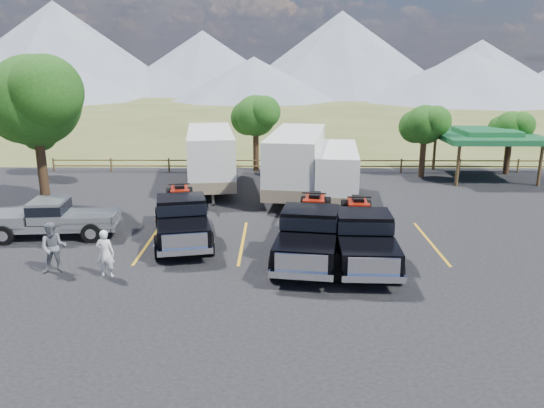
{
  "coord_description": "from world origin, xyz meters",
  "views": [
    {
      "loc": [
        -0.55,
        -17.36,
        7.58
      ],
      "look_at": [
        -0.75,
        4.45,
        1.6
      ],
      "focal_mm": 35.0,
      "sensor_mm": 36.0,
      "label": 1
    }
  ],
  "objects_px": {
    "pavilion": "(486,136)",
    "trailer_right": "(336,174)",
    "person_a": "(105,253)",
    "pickup_silver": "(54,218)",
    "person_b": "(53,248)",
    "tree_big_nw": "(34,101)",
    "rig_right": "(362,233)",
    "trailer_center": "(296,163)",
    "trailer_left": "(211,158)",
    "rig_left": "(182,216)",
    "rig_center": "(310,230)"
  },
  "relations": [
    {
      "from": "tree_big_nw",
      "to": "rig_right",
      "type": "distance_m",
      "value": 17.4
    },
    {
      "from": "trailer_center",
      "to": "person_b",
      "type": "bearing_deg",
      "value": -120.31
    },
    {
      "from": "rig_center",
      "to": "trailer_left",
      "type": "bearing_deg",
      "value": 123.26
    },
    {
      "from": "pavilion",
      "to": "trailer_left",
      "type": "xyz_separation_m",
      "value": [
        -17.52,
        -3.15,
        -0.93
      ]
    },
    {
      "from": "rig_right",
      "to": "pickup_silver",
      "type": "height_order",
      "value": "rig_right"
    },
    {
      "from": "trailer_left",
      "to": "trailer_right",
      "type": "xyz_separation_m",
      "value": [
        7.21,
        -2.95,
        -0.29
      ]
    },
    {
      "from": "pavilion",
      "to": "person_a",
      "type": "distance_m",
      "value": 25.89
    },
    {
      "from": "rig_center",
      "to": "trailer_center",
      "type": "distance_m",
      "value": 9.83
    },
    {
      "from": "trailer_right",
      "to": "person_a",
      "type": "distance_m",
      "value": 14.18
    },
    {
      "from": "rig_right",
      "to": "trailer_left",
      "type": "distance_m",
      "value": 13.88
    },
    {
      "from": "pavilion",
      "to": "pickup_silver",
      "type": "distance_m",
      "value": 26.43
    },
    {
      "from": "trailer_right",
      "to": "tree_big_nw",
      "type": "bearing_deg",
      "value": -167.25
    },
    {
      "from": "tree_big_nw",
      "to": "person_a",
      "type": "relative_size",
      "value": 4.44
    },
    {
      "from": "trailer_right",
      "to": "pickup_silver",
      "type": "xyz_separation_m",
      "value": [
        -12.96,
        -6.29,
        -0.65
      ]
    },
    {
      "from": "tree_big_nw",
      "to": "rig_left",
      "type": "xyz_separation_m",
      "value": [
        7.91,
        -4.63,
        -4.51
      ]
    },
    {
      "from": "pickup_silver",
      "to": "person_a",
      "type": "relative_size",
      "value": 3.25
    },
    {
      "from": "person_a",
      "to": "person_b",
      "type": "relative_size",
      "value": 0.93
    },
    {
      "from": "tree_big_nw",
      "to": "trailer_left",
      "type": "relative_size",
      "value": 0.78
    },
    {
      "from": "pavilion",
      "to": "trailer_center",
      "type": "bearing_deg",
      "value": -158.56
    },
    {
      "from": "trailer_left",
      "to": "trailer_center",
      "type": "height_order",
      "value": "trailer_center"
    },
    {
      "from": "pickup_silver",
      "to": "person_a",
      "type": "xyz_separation_m",
      "value": [
        3.64,
        -4.38,
        0.01
      ]
    },
    {
      "from": "pavilion",
      "to": "rig_right",
      "type": "relative_size",
      "value": 0.93
    },
    {
      "from": "rig_center",
      "to": "rig_right",
      "type": "xyz_separation_m",
      "value": [
        1.97,
        -0.27,
        -0.04
      ]
    },
    {
      "from": "trailer_right",
      "to": "pavilion",
      "type": "bearing_deg",
      "value": 36.37
    },
    {
      "from": "person_a",
      "to": "trailer_right",
      "type": "bearing_deg",
      "value": -128.15
    },
    {
      "from": "pavilion",
      "to": "rig_right",
      "type": "distance_m",
      "value": 18.21
    },
    {
      "from": "rig_center",
      "to": "person_b",
      "type": "bearing_deg",
      "value": -161.08
    },
    {
      "from": "rig_right",
      "to": "trailer_center",
      "type": "xyz_separation_m",
      "value": [
        -2.19,
        10.07,
        0.83
      ]
    },
    {
      "from": "rig_left",
      "to": "person_a",
      "type": "bearing_deg",
      "value": -127.53
    },
    {
      "from": "pavilion",
      "to": "person_a",
      "type": "height_order",
      "value": "pavilion"
    },
    {
      "from": "trailer_left",
      "to": "person_a",
      "type": "distance_m",
      "value": 13.81
    },
    {
      "from": "rig_left",
      "to": "trailer_right",
      "type": "xyz_separation_m",
      "value": [
        7.33,
        6.5,
        0.48
      ]
    },
    {
      "from": "tree_big_nw",
      "to": "rig_center",
      "type": "xyz_separation_m",
      "value": [
        13.32,
        -6.71,
        -4.46
      ]
    },
    {
      "from": "tree_big_nw",
      "to": "pickup_silver",
      "type": "distance_m",
      "value": 6.83
    },
    {
      "from": "pickup_silver",
      "to": "person_b",
      "type": "xyz_separation_m",
      "value": [
        1.64,
        -3.99,
        0.08
      ]
    },
    {
      "from": "pavilion",
      "to": "trailer_center",
      "type": "xyz_separation_m",
      "value": [
        -12.45,
        -4.89,
        -0.86
      ]
    },
    {
      "from": "trailer_right",
      "to": "person_b",
      "type": "bearing_deg",
      "value": -131.99
    },
    {
      "from": "pavilion",
      "to": "trailer_left",
      "type": "relative_size",
      "value": 0.62
    },
    {
      "from": "tree_big_nw",
      "to": "trailer_right",
      "type": "xyz_separation_m",
      "value": [
        15.23,
        1.87,
        -4.03
      ]
    },
    {
      "from": "rig_center",
      "to": "trailer_right",
      "type": "height_order",
      "value": "trailer_right"
    },
    {
      "from": "pavilion",
      "to": "trailer_right",
      "type": "height_order",
      "value": "pavilion"
    },
    {
      "from": "tree_big_nw",
      "to": "trailer_left",
      "type": "xyz_separation_m",
      "value": [
        8.03,
        4.82,
        -3.74
      ]
    },
    {
      "from": "rig_center",
      "to": "trailer_right",
      "type": "bearing_deg",
      "value": 86.02
    },
    {
      "from": "trailer_left",
      "to": "person_a",
      "type": "xyz_separation_m",
      "value": [
        -2.11,
        -13.62,
        -0.93
      ]
    },
    {
      "from": "person_a",
      "to": "trailer_center",
      "type": "bearing_deg",
      "value": -118.16
    },
    {
      "from": "person_b",
      "to": "pavilion",
      "type": "bearing_deg",
      "value": 23.79
    },
    {
      "from": "tree_big_nw",
      "to": "person_b",
      "type": "relative_size",
      "value": 4.12
    },
    {
      "from": "pavilion",
      "to": "rig_left",
      "type": "xyz_separation_m",
      "value": [
        -17.64,
        -12.61,
        -1.7
      ]
    },
    {
      "from": "rig_left",
      "to": "trailer_right",
      "type": "height_order",
      "value": "trailer_right"
    },
    {
      "from": "rig_left",
      "to": "rig_right",
      "type": "relative_size",
      "value": 1.02
    }
  ]
}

